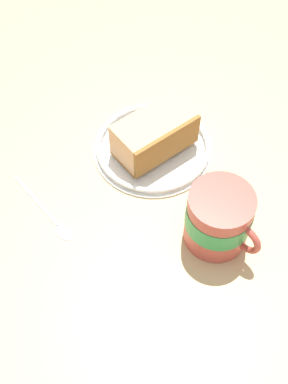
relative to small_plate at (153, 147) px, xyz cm
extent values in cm
cube|color=tan|center=(4.76, -5.30, -2.19)|extent=(111.28, 111.28, 2.94)
cylinder|color=white|center=(0.00, 0.00, -0.37)|extent=(18.31, 18.31, 0.71)
torus|color=white|center=(0.00, 0.00, 0.37)|extent=(17.61, 17.61, 0.76)
cube|color=#9E662D|center=(0.00, 0.00, 0.29)|extent=(8.77, 12.96, 0.60)
cube|color=#EAB27F|center=(0.00, 0.00, 3.29)|extent=(8.77, 12.96, 5.40)
cube|color=#9E662D|center=(3.22, -0.82, 3.29)|extent=(3.49, 11.62, 5.40)
cylinder|color=#BF4C3F|center=(15.90, -6.80, 3.84)|extent=(8.57, 8.57, 9.11)
cylinder|color=green|center=(15.90, -6.80, 4.53)|extent=(8.74, 8.74, 3.25)
cylinder|color=brown|center=(15.90, -6.80, 6.01)|extent=(7.54, 7.54, 0.40)
torus|color=#BF4C3F|center=(20.17, -7.23, 3.84)|extent=(4.98, 1.39, 4.91)
ellipsoid|color=silver|center=(-0.66, -19.25, -0.32)|extent=(3.33, 2.54, 0.80)
cylinder|color=silver|center=(-7.50, -17.90, -0.47)|extent=(10.83, 2.61, 0.50)
camera|label=1|loc=(29.34, -39.54, 59.54)|focal=46.89mm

